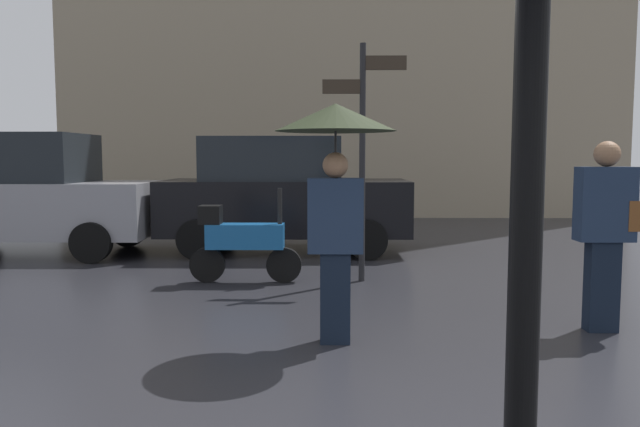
# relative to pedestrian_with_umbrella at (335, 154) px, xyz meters

# --- Properties ---
(pedestrian_with_umbrella) EXTENTS (1.05, 1.05, 2.09)m
(pedestrian_with_umbrella) POSITION_rel_pedestrian_with_umbrella_xyz_m (0.00, 0.00, 0.00)
(pedestrian_with_umbrella) COLOR black
(pedestrian_with_umbrella) RESTS_ON ground
(pedestrian_with_bag) EXTENTS (0.54, 0.24, 1.78)m
(pedestrian_with_bag) POSITION_rel_pedestrian_with_umbrella_xyz_m (2.52, 0.40, -0.65)
(pedestrian_with_bag) COLOR black
(pedestrian_with_bag) RESTS_ON ground
(parked_scooter) EXTENTS (1.46, 0.32, 1.23)m
(parked_scooter) POSITION_rel_pedestrian_with_umbrella_xyz_m (-1.19, 2.63, -1.10)
(parked_scooter) COLOR black
(parked_scooter) RESTS_ON ground
(parked_car_left) EXTENTS (4.20, 2.03, 1.98)m
(parked_car_left) POSITION_rel_pedestrian_with_umbrella_xyz_m (-0.86, 5.36, -0.66)
(parked_car_left) COLOR black
(parked_car_left) RESTS_ON ground
(parked_car_right) EXTENTS (4.12, 1.96, 2.03)m
(parked_car_right) POSITION_rel_pedestrian_with_umbrella_xyz_m (-5.13, 4.97, -0.64)
(parked_car_right) COLOR gray
(parked_car_right) RESTS_ON ground
(street_signpost) EXTENTS (1.08, 0.08, 3.09)m
(street_signpost) POSITION_rel_pedestrian_with_umbrella_xyz_m (0.39, 2.74, 0.21)
(street_signpost) COLOR black
(street_signpost) RESTS_ON ground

